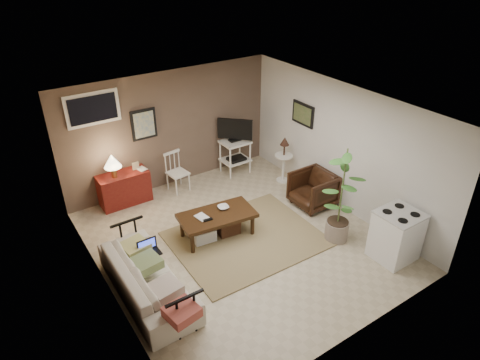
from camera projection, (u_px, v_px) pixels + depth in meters
floor at (239, 241)px, 7.40m from camera, size 5.00×5.00×0.00m
art_back at (144, 124)px, 8.20m from camera, size 0.50×0.03×0.60m
art_right at (303, 114)px, 8.48m from camera, size 0.03×0.60×0.45m
window at (93, 109)px, 7.51m from camera, size 0.96×0.03×0.60m
rug at (246, 239)px, 7.43m from camera, size 2.50×2.02×0.02m
coffee_table at (217, 223)px, 7.39m from camera, size 1.36×0.82×0.49m
sofa at (147, 273)px, 6.12m from camera, size 0.59×2.02×0.79m
sofa_pillows at (156, 276)px, 5.93m from camera, size 0.39×1.92×0.14m
sofa_end_rails at (154, 273)px, 6.20m from camera, size 0.54×2.02×0.68m
laptop at (149, 249)px, 6.40m from camera, size 0.31×0.23×0.21m
red_console at (123, 186)px, 8.27m from camera, size 0.97×0.43×1.12m
spindle_chair at (177, 173)px, 8.72m from camera, size 0.42×0.42×0.82m
tv_stand at (235, 145)px, 9.24m from camera, size 0.59×0.57×1.26m
side_table at (284, 154)px, 8.92m from camera, size 0.38×0.38×1.02m
armchair at (313, 188)px, 8.21m from camera, size 0.69×0.74×0.75m
potted_plant at (342, 193)px, 7.00m from camera, size 0.44×0.44×1.76m
stove at (396, 235)px, 6.83m from camera, size 0.66×0.61×0.86m
bowl at (223, 204)px, 7.40m from camera, size 0.20×0.08×0.19m
book_table at (197, 214)px, 7.09m from camera, size 0.17×0.04×0.24m
book_console at (138, 166)px, 8.21m from camera, size 0.16×0.05×0.21m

